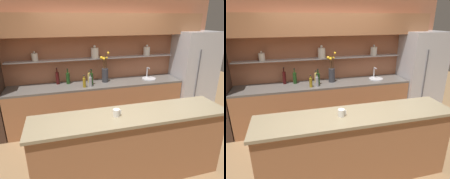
# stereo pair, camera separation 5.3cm
# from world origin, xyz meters

# --- Properties ---
(ground_plane) EXTENTS (12.00, 12.00, 0.00)m
(ground_plane) POSITION_xyz_m (0.00, 0.00, 0.00)
(ground_plane) COLOR olive
(back_wall_unit) EXTENTS (5.20, 0.44, 2.60)m
(back_wall_unit) POSITION_xyz_m (-0.00, 1.53, 1.55)
(back_wall_unit) COLOR #A86647
(back_wall_unit) RESTS_ON ground_plane
(back_counter_unit) EXTENTS (3.62, 0.62, 0.92)m
(back_counter_unit) POSITION_xyz_m (-0.11, 1.24, 0.46)
(back_counter_unit) COLOR #99603D
(back_counter_unit) RESTS_ON ground_plane
(island_counter) EXTENTS (2.67, 0.61, 1.02)m
(island_counter) POSITION_xyz_m (0.00, -0.45, 0.51)
(island_counter) COLOR #99603D
(island_counter) RESTS_ON ground_plane
(refrigerator) EXTENTS (0.88, 0.73, 1.94)m
(refrigerator) POSITION_xyz_m (2.16, 1.20, 0.97)
(refrigerator) COLOR #B7B7BC
(refrigerator) RESTS_ON ground_plane
(flower_vase) EXTENTS (0.19, 0.13, 0.64)m
(flower_vase) POSITION_xyz_m (0.06, 1.31, 1.11)
(flower_vase) COLOR #2D2D33
(flower_vase) RESTS_ON back_counter_unit
(sink_fixture) EXTENTS (0.31, 0.31, 0.25)m
(sink_fixture) POSITION_xyz_m (1.06, 1.25, 0.94)
(sink_fixture) COLOR #B7B7BC
(sink_fixture) RESTS_ON back_counter_unit
(bottle_wine_0) EXTENTS (0.07, 0.07, 0.33)m
(bottle_wine_0) POSITION_xyz_m (-0.25, 1.20, 1.04)
(bottle_wine_0) COLOR #193814
(bottle_wine_0) RESTS_ON back_counter_unit
(bottle_oil_1) EXTENTS (0.06, 0.06, 0.25)m
(bottle_oil_1) POSITION_xyz_m (-0.41, 1.07, 1.02)
(bottle_oil_1) COLOR olive
(bottle_oil_1) RESTS_ON back_counter_unit
(bottle_wine_2) EXTENTS (0.07, 0.07, 0.35)m
(bottle_wine_2) POSITION_xyz_m (-0.91, 1.42, 1.05)
(bottle_wine_2) COLOR #380C0C
(bottle_wine_2) RESTS_ON back_counter_unit
(bottle_wine_3) EXTENTS (0.08, 0.08, 0.32)m
(bottle_wine_3) POSITION_xyz_m (-0.70, 1.39, 1.04)
(bottle_wine_3) COLOR #193814
(bottle_wine_3) RESTS_ON back_counter_unit
(bottle_spirit_4) EXTENTS (0.07, 0.07, 0.25)m
(bottle_spirit_4) POSITION_xyz_m (-0.27, 1.36, 1.02)
(bottle_spirit_4) COLOR tan
(bottle_spirit_4) RESTS_ON back_counter_unit
(bottle_spirit_5) EXTENTS (0.06, 0.06, 0.25)m
(bottle_spirit_5) POSITION_xyz_m (-0.29, 1.09, 1.02)
(bottle_spirit_5) COLOR gray
(bottle_spirit_5) RESTS_ON back_counter_unit
(coffee_mug) EXTENTS (0.11, 0.09, 0.10)m
(coffee_mug) POSITION_xyz_m (-0.22, -0.45, 1.07)
(coffee_mug) COLOR silver
(coffee_mug) RESTS_ON island_counter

